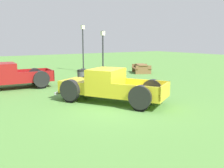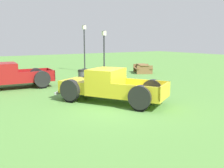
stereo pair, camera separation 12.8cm
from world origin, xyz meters
name	(u,v)px [view 1 (the left image)]	position (x,y,z in m)	size (l,w,h in m)	color
ground_plane	(118,108)	(0.00, 0.00, 0.00)	(80.00, 80.00, 0.00)	#5B9342
pickup_truck_foreground	(105,86)	(0.11, 1.28, 0.77)	(4.33, 5.50, 1.62)	yellow
pickup_truck_behind_left	(3,77)	(-3.42, 7.33, 0.76)	(5.35, 2.39, 1.60)	maroon
lamp_post_near	(83,47)	(4.75, 12.63, 2.28)	(0.36, 0.36, 4.36)	#2D2D33
lamp_post_far	(103,52)	(4.89, 9.28, 1.97)	(0.36, 0.36, 3.75)	#2D2D33
picnic_table	(141,67)	(8.57, 8.64, 0.49)	(2.14, 2.28, 0.78)	olive
trash_can	(81,77)	(1.52, 6.60, 0.48)	(0.59, 0.59, 0.95)	#4C4C51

